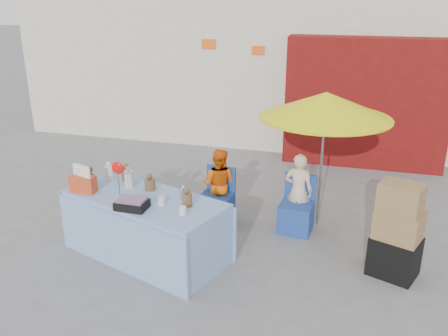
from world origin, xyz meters
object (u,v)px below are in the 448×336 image
(chair_left, at_px, (217,206))
(umbrella, at_px, (326,106))
(chair_right, at_px, (296,215))
(market_table, at_px, (146,225))
(vendor_orange, at_px, (219,184))
(box_stack, at_px, (397,234))
(vendor_beige, at_px, (298,191))

(chair_left, bearing_deg, umbrella, 15.38)
(chair_right, bearing_deg, market_table, -141.46)
(vendor_orange, relative_size, box_stack, 0.91)
(umbrella, distance_m, box_stack, 2.03)
(market_table, relative_size, box_stack, 1.95)
(chair_right, bearing_deg, vendor_orange, 178.86)
(vendor_beige, xyz_separation_m, box_stack, (1.36, -0.99, -0.01))
(vendor_orange, bearing_deg, chair_left, 95.57)
(box_stack, bearing_deg, chair_right, 147.82)
(chair_right, bearing_deg, chair_left, -175.02)
(vendor_orange, height_order, vendor_beige, vendor_beige)
(box_stack, bearing_deg, vendor_beige, 143.96)
(chair_left, relative_size, box_stack, 0.68)
(chair_right, relative_size, box_stack, 0.68)
(vendor_orange, distance_m, umbrella, 2.04)
(umbrella, bearing_deg, chair_right, -136.41)
(vendor_beige, bearing_deg, chair_right, 95.57)
(vendor_orange, height_order, box_stack, box_stack)
(chair_left, height_order, box_stack, box_stack)
(vendor_beige, bearing_deg, chair_left, 11.12)
(chair_right, distance_m, box_stack, 1.64)
(market_table, xyz_separation_m, box_stack, (3.24, 0.39, 0.14))
(chair_left, height_order, chair_right, same)
(vendor_beige, bearing_deg, box_stack, 148.94)
(market_table, bearing_deg, chair_left, 82.36)
(market_table, distance_m, box_stack, 3.26)
(chair_right, height_order, box_stack, box_stack)
(vendor_orange, height_order, umbrella, umbrella)
(vendor_beige, xyz_separation_m, umbrella, (0.30, 0.15, 1.30))
(umbrella, bearing_deg, box_stack, -47.08)
(market_table, height_order, umbrella, umbrella)
(vendor_beige, bearing_deg, market_table, 41.31)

